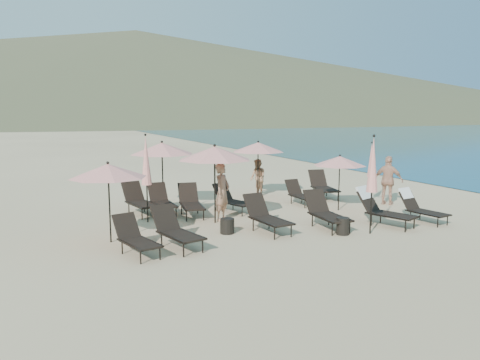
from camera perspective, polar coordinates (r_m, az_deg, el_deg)
name	(u,v)px	position (r m, az deg, el deg)	size (l,w,h in m)	color
ground	(313,231)	(14.14, 8.94, -6.12)	(800.00, 800.00, 0.00)	#D6BA8C
volcanic_headland	(153,76)	(324.61, -10.51, 12.35)	(690.00, 690.00, 55.00)	brown
lounger_0	(136,237)	(11.89, -12.61, -6.85)	(0.99, 1.71, 0.93)	black
lounger_1	(176,230)	(12.29, -7.82, -6.01)	(1.07, 1.88, 1.02)	black
lounger_2	(266,216)	(13.76, 3.23, -4.35)	(0.86, 1.86, 1.04)	black
lounger_3	(326,212)	(14.42, 10.39, -3.83)	(0.83, 1.90, 1.07)	black
lounger_4	(381,208)	(15.16, 16.84, -3.26)	(1.25, 1.96, 1.15)	black
lounger_5	(420,206)	(16.10, 21.06, -3.03)	(0.83, 1.70, 1.01)	black
lounger_6	(139,200)	(16.46, -12.16, -2.40)	(1.01, 1.91, 1.04)	black
lounger_7	(162,200)	(16.42, -9.52, -2.44)	(0.66, 1.71, 0.98)	black
lounger_8	(191,202)	(15.93, -6.03, -2.64)	(0.95, 1.87, 1.02)	black
lounger_9	(232,199)	(16.44, -0.94, -2.37)	(1.13, 1.77, 0.95)	black
lounger_10	(300,194)	(17.90, 7.32, -1.66)	(0.60, 1.54, 0.88)	black
lounger_11	(323,186)	(19.42, 10.07, -0.67)	(1.08, 1.96, 1.07)	black
umbrella_open_0	(108,171)	(12.87, -15.79, 1.07)	(2.05, 2.05, 2.20)	black
umbrella_open_1	(215,153)	(14.58, -3.11, 3.27)	(2.33, 2.33, 2.51)	black
umbrella_open_2	(340,161)	(16.87, 12.07, 2.29)	(1.87, 1.87, 2.01)	black
umbrella_open_3	(162,149)	(17.05, -9.50, 3.80)	(2.30, 2.30, 2.47)	black
umbrella_open_4	(258,147)	(19.13, 2.22, 4.02)	(2.16, 2.16, 2.33)	black
umbrella_closed_0	(373,165)	(13.79, 15.88, 1.75)	(0.34, 0.34, 2.87)	black
umbrella_closed_1	(371,160)	(18.62, 15.70, 2.32)	(0.28, 0.28, 2.36)	black
umbrella_closed_2	(146,161)	(14.97, -11.38, 2.29)	(0.33, 0.33, 2.83)	black
side_table_0	(227,226)	(13.61, -1.57, -5.62)	(0.41, 0.41, 0.44)	black
side_table_1	(343,226)	(13.81, 12.42, -5.51)	(0.38, 0.38, 0.49)	black
beachgoer_a	(222,192)	(15.10, -2.18, -1.48)	(0.68, 0.44, 1.86)	#A8765B
beachgoer_b	(258,178)	(19.48, 2.18, 0.30)	(0.75, 0.58, 1.54)	#A07452
beachgoer_c	(388,180)	(18.50, 17.63, -0.05)	(1.09, 0.45, 1.85)	tan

